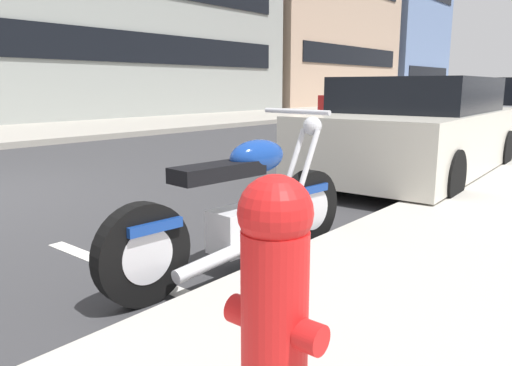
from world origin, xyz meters
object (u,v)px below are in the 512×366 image
parked_car_far_down_curb (417,131)px  car_opposite_curb (363,101)px  fire_hydrant (275,300)px  parked_motorcycle (242,211)px  parked_car_behind_motorcycle (502,113)px

parked_car_far_down_curb → car_opposite_curb: car_opposite_curb is taller
fire_hydrant → parked_car_far_down_curb: bearing=17.4°
parked_motorcycle → fire_hydrant: size_ratio=2.49×
parked_motorcycle → parked_car_far_down_curb: (4.16, 0.42, 0.25)m
parked_car_far_down_curb → parked_car_behind_motorcycle: (5.23, 0.16, 0.01)m
parked_motorcycle → car_opposite_curb: car_opposite_curb is taller
parked_car_far_down_curb → car_opposite_curb: bearing=27.8°
fire_hydrant → parked_motorcycle: bearing=44.7°
parked_motorcycle → car_opposite_curb: (16.05, 7.46, 0.24)m
parked_car_behind_motorcycle → car_opposite_curb: 9.58m
car_opposite_curb → fire_hydrant: size_ratio=4.91×
car_opposite_curb → parked_car_far_down_curb: bearing=27.6°
car_opposite_curb → fire_hydrant: bearing=23.7°
parked_motorcycle → parked_car_far_down_curb: size_ratio=0.51×
parked_car_far_down_curb → parked_car_behind_motorcycle: 5.23m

